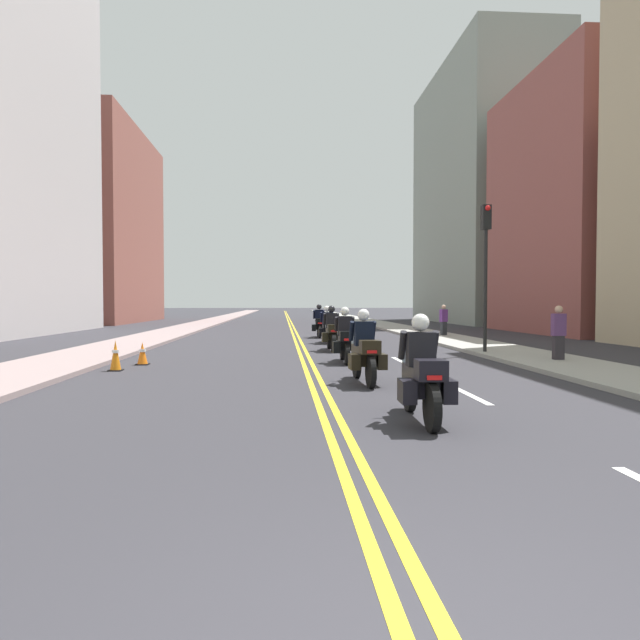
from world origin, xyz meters
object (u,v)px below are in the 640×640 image
Objects in this scene: pedestrian_1 at (444,321)px; motorcycle_4 at (327,328)px; motorcycle_1 at (364,353)px; motorcycle_3 at (332,333)px; traffic_cone_0 at (116,356)px; motorcycle_2 at (345,340)px; pedestrian_0 at (558,334)px; motorcycle_0 at (422,377)px; traffic_light_near at (486,252)px; traffic_cone_1 at (142,354)px; motorcycle_5 at (319,324)px.

motorcycle_4 is at bearing 8.26° from pedestrian_1.
motorcycle_3 is (0.04, 8.26, -0.01)m from motorcycle_1.
traffic_cone_0 is 17.85m from pedestrian_1.
motorcycle_2 is at bearing 86.38° from motorcycle_1.
pedestrian_1 is (6.14, 3.53, 0.20)m from motorcycle_4.
motorcycle_0 is at bearing 51.12° from pedestrian_0.
pedestrian_0 reaches higher than motorcycle_1.
motorcycle_4 is 0.44× the size of traffic_light_near.
traffic_cone_0 is 0.48× the size of pedestrian_1.
motorcycle_1 is at bearing 29.26° from pedestrian_0.
traffic_cone_1 is at bearing 22.23° from pedestrian_1.
motorcycle_0 is 8.15m from motorcycle_2.
motorcycle_2 is 3.24× the size of traffic_cone_1.
motorcycle_3 is 8.23m from traffic_cone_0.
motorcycle_3 is at bearing 91.40° from motorcycle_2.
motorcycle_1 is at bearing -35.63° from traffic_cone_1.
pedestrian_0 is (11.80, -0.53, 0.54)m from traffic_cone_1.
motorcycle_4 is (0.12, 7.87, -0.01)m from motorcycle_2.
traffic_cone_0 is at bearing -165.07° from motorcycle_2.
motorcycle_1 is 3.56× the size of traffic_cone_1.
motorcycle_5 is at bearing 91.65° from motorcycle_0.
motorcycle_2 is at bearing 92.55° from motorcycle_0.
traffic_cone_1 is at bearing 141.60° from motorcycle_1.
pedestrian_0 reaches higher than pedestrian_1.
motorcycle_0 is 3.37× the size of traffic_cone_1.
motorcycle_3 is 7.70m from motorcycle_5.
motorcycle_4 is (0.18, 12.07, -0.02)m from motorcycle_1.
pedestrian_1 is at bearing 73.97° from motorcycle_0.
motorcycle_2 reaches higher than motorcycle_1.
motorcycle_3 is 1.05× the size of motorcycle_5.
motorcycle_0 is 3.96m from motorcycle_1.
motorcycle_0 is 2.73× the size of traffic_cone_0.
motorcycle_1 is 8.26m from motorcycle_3.
motorcycle_4 is at bearing 91.47° from motorcycle_0.
motorcycle_4 is 11.24m from traffic_cone_0.
traffic_cone_1 is 0.38× the size of pedestrian_0.
motorcycle_5 is at bearing 64.09° from traffic_cone_1.
traffic_light_near reaches higher than traffic_cone_0.
pedestrian_1 is at bearing -2.52° from motorcycle_5.
pedestrian_0 is (6.12, 3.54, 0.19)m from motorcycle_1.
motorcycle_5 is 3.36× the size of traffic_cone_1.
motorcycle_4 is 1.30× the size of pedestrian_0.
pedestrian_1 is (1.34, 9.34, -2.58)m from traffic_light_near.
motorcycle_4 is at bearing 86.37° from motorcycle_1.
motorcycle_2 is 0.95× the size of motorcycle_4.
motorcycle_3 is 1.04× the size of motorcycle_4.
traffic_cone_0 is at bearing 153.10° from motorcycle_1.
pedestrian_1 is (6.22, -0.37, 0.17)m from motorcycle_5.
motorcycle_3 is 3.81m from motorcycle_4.
motorcycle_5 reaches higher than traffic_cone_0.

